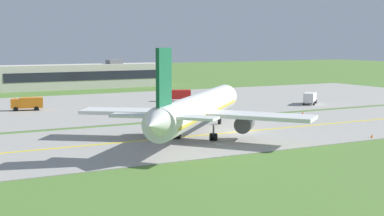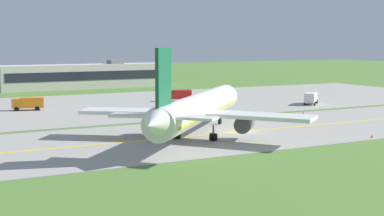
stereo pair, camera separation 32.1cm
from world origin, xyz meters
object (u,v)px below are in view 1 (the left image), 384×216
(service_truck_pushback, at_px, (177,95))
(service_truck_baggage, at_px, (27,103))
(service_truck_catering, at_px, (310,97))
(airplane_lead, at_px, (198,109))

(service_truck_pushback, bearing_deg, service_truck_baggage, -177.45)
(service_truck_baggage, height_order, service_truck_catering, same)
(service_truck_baggage, distance_m, service_truck_pushback, 33.34)
(airplane_lead, xyz_separation_m, service_truck_pushback, (18.96, 44.31, -2.60))
(airplane_lead, xyz_separation_m, service_truck_baggage, (-14.35, 42.83, -2.60))
(service_truck_baggage, bearing_deg, service_truck_pushback, 2.55)
(airplane_lead, distance_m, service_truck_catering, 48.44)
(service_truck_pushback, bearing_deg, airplane_lead, -113.16)
(airplane_lead, relative_size, service_truck_catering, 5.46)
(airplane_lead, height_order, service_truck_pushback, airplane_lead)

